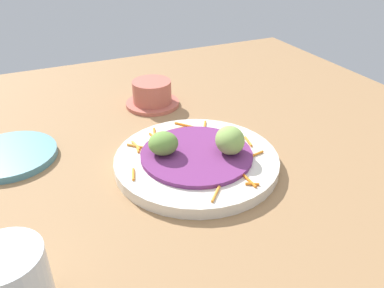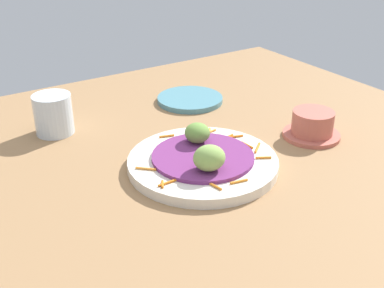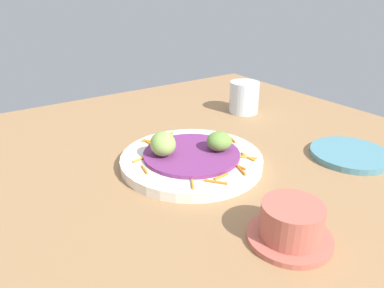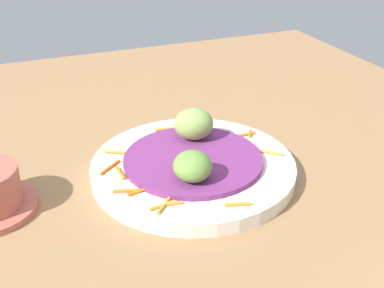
{
  "view_description": "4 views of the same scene",
  "coord_description": "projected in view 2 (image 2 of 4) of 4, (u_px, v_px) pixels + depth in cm",
  "views": [
    {
      "loc": [
        51.3,
        -23.3,
        37.26
      ],
      "look_at": [
        2.24,
        -0.73,
        5.47
      ],
      "focal_mm": 36.73,
      "sensor_mm": 36.0,
      "label": 1
    },
    {
      "loc": [
        46.0,
        61.48,
        44.51
      ],
      "look_at": [
        5.02,
        -1.57,
        6.58
      ],
      "focal_mm": 46.06,
      "sensor_mm": 36.0,
      "label": 2
    },
    {
      "loc": [
        -45.16,
        32.76,
        32.94
      ],
      "look_at": [
        5.17,
        -1.78,
        5.22
      ],
      "focal_mm": 33.27,
      "sensor_mm": 36.0,
      "label": 3
    },
    {
      "loc": [
        -16.73,
        -49.9,
        35.11
      ],
      "look_at": [
        3.69,
        0.42,
        5.9
      ],
      "focal_mm": 45.13,
      "sensor_mm": 36.0,
      "label": 4
    }
  ],
  "objects": [
    {
      "name": "guac_scoop_left",
      "position": [
        209.0,
        158.0,
        0.8
      ],
      "size": [
        6.41,
        5.89,
        4.33
      ],
      "primitive_type": "ellipsoid",
      "rotation": [
        0.0,
        0.0,
        6.0
      ],
      "color": "#84A851",
      "rests_on": "cabbage_bed"
    },
    {
      "name": "main_plate",
      "position": [
        203.0,
        163.0,
        0.86
      ],
      "size": [
        26.26,
        26.26,
        1.82
      ],
      "primitive_type": "cylinder",
      "color": "silver",
      "rests_on": "table_surface"
    },
    {
      "name": "carrot_garnish",
      "position": [
        212.0,
        153.0,
        0.87
      ],
      "size": [
        23.46,
        21.67,
        0.4
      ],
      "color": "orange",
      "rests_on": "main_plate"
    },
    {
      "name": "side_plate_small",
      "position": [
        190.0,
        99.0,
        1.14
      ],
      "size": [
        15.05,
        15.05,
        1.18
      ],
      "primitive_type": "cylinder",
      "color": "teal",
      "rests_on": "table_surface"
    },
    {
      "name": "water_glass",
      "position": [
        53.0,
        114.0,
        0.97
      ],
      "size": [
        7.56,
        7.56,
        8.02
      ],
      "primitive_type": "cylinder",
      "color": "silver",
      "rests_on": "table_surface"
    },
    {
      "name": "terracotta_bowl",
      "position": [
        312.0,
        125.0,
        0.96
      ],
      "size": [
        11.25,
        11.25,
        5.42
      ],
      "color": "#B75B4C",
      "rests_on": "table_surface"
    },
    {
      "name": "guac_scoop_center",
      "position": [
        197.0,
        133.0,
        0.89
      ],
      "size": [
        5.52,
        5.6,
        3.57
      ],
      "primitive_type": "ellipsoid",
      "rotation": [
        0.0,
        0.0,
        6.06
      ],
      "color": "olive",
      "rests_on": "cabbage_bed"
    },
    {
      "name": "table_surface",
      "position": [
        220.0,
        168.0,
        0.88
      ],
      "size": [
        110.0,
        110.0,
        2.0
      ],
      "primitive_type": "cube",
      "color": "#936D47",
      "rests_on": "ground"
    },
    {
      "name": "cabbage_bed",
      "position": [
        203.0,
        157.0,
        0.85
      ],
      "size": [
        17.82,
        17.82,
        0.68
      ],
      "primitive_type": "cylinder",
      "color": "#702D6B",
      "rests_on": "main_plate"
    }
  ]
}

